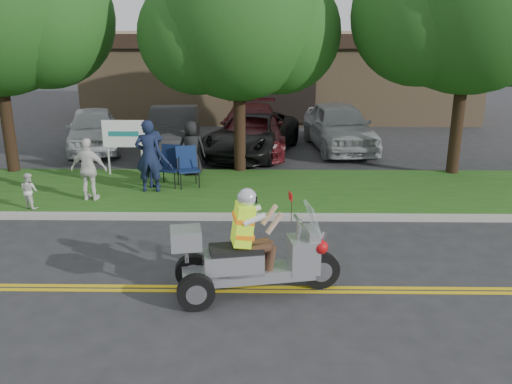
{
  "coord_description": "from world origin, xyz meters",
  "views": [
    {
      "loc": [
        1.25,
        -9.07,
        4.51
      ],
      "look_at": [
        1.08,
        2.0,
        1.01
      ],
      "focal_mm": 38.0,
      "sensor_mm": 36.0,
      "label": 1
    }
  ],
  "objects_px": {
    "lawn_chair_a": "(170,163)",
    "parked_car_mid": "(252,134)",
    "trike_scooter": "(250,258)",
    "lawn_chair_b": "(187,164)",
    "parked_car_far_left": "(93,129)",
    "parked_car_far_right": "(339,126)",
    "parked_car_left": "(174,130)",
    "spectator_adult_left": "(149,156)",
    "spectator_adult_right": "(89,169)",
    "parked_car_right": "(252,128)"
  },
  "relations": [
    {
      "from": "trike_scooter",
      "to": "parked_car_far_right",
      "type": "distance_m",
      "value": 11.62
    },
    {
      "from": "parked_car_mid",
      "to": "spectator_adult_right",
      "type": "bearing_deg",
      "value": -110.0
    },
    {
      "from": "trike_scooter",
      "to": "lawn_chair_b",
      "type": "bearing_deg",
      "value": 96.37
    },
    {
      "from": "lawn_chair_a",
      "to": "parked_car_left",
      "type": "bearing_deg",
      "value": 109.43
    },
    {
      "from": "lawn_chair_b",
      "to": "parked_car_far_right",
      "type": "distance_m",
      "value": 7.06
    },
    {
      "from": "lawn_chair_a",
      "to": "spectator_adult_left",
      "type": "xyz_separation_m",
      "value": [
        -0.45,
        -0.63,
        0.35
      ]
    },
    {
      "from": "parked_car_far_left",
      "to": "parked_car_right",
      "type": "relative_size",
      "value": 0.81
    },
    {
      "from": "lawn_chair_b",
      "to": "spectator_adult_right",
      "type": "xyz_separation_m",
      "value": [
        -2.32,
        -1.33,
        0.19
      ]
    },
    {
      "from": "parked_car_mid",
      "to": "parked_car_left",
      "type": "bearing_deg",
      "value": -173.04
    },
    {
      "from": "lawn_chair_b",
      "to": "parked_car_mid",
      "type": "xyz_separation_m",
      "value": [
        1.72,
        4.19,
        -0.01
      ]
    },
    {
      "from": "trike_scooter",
      "to": "lawn_chair_a",
      "type": "xyz_separation_m",
      "value": [
        -2.39,
        6.21,
        0.07
      ]
    },
    {
      "from": "trike_scooter",
      "to": "lawn_chair_b",
      "type": "relative_size",
      "value": 2.65
    },
    {
      "from": "parked_car_far_left",
      "to": "parked_car_mid",
      "type": "relative_size",
      "value": 0.86
    },
    {
      "from": "parked_car_far_right",
      "to": "parked_car_far_left",
      "type": "bearing_deg",
      "value": 174.59
    },
    {
      "from": "parked_car_left",
      "to": "parked_car_far_right",
      "type": "distance_m",
      "value": 6.02
    },
    {
      "from": "lawn_chair_a",
      "to": "parked_car_far_right",
      "type": "relative_size",
      "value": 0.22
    },
    {
      "from": "spectator_adult_left",
      "to": "spectator_adult_right",
      "type": "bearing_deg",
      "value": 26.93
    },
    {
      "from": "lawn_chair_b",
      "to": "spectator_adult_left",
      "type": "height_order",
      "value": "spectator_adult_left"
    },
    {
      "from": "parked_car_far_left",
      "to": "parked_car_left",
      "type": "relative_size",
      "value": 0.93
    },
    {
      "from": "lawn_chair_a",
      "to": "parked_car_far_left",
      "type": "bearing_deg",
      "value": 138.75
    },
    {
      "from": "spectator_adult_right",
      "to": "parked_car_left",
      "type": "xyz_separation_m",
      "value": [
        1.21,
        5.98,
        -0.13
      ]
    },
    {
      "from": "parked_car_left",
      "to": "parked_car_right",
      "type": "xyz_separation_m",
      "value": [
        2.8,
        0.21,
        0.01
      ]
    },
    {
      "from": "parked_car_far_left",
      "to": "parked_car_right",
      "type": "xyz_separation_m",
      "value": [
        5.8,
        -0.01,
        0.04
      ]
    },
    {
      "from": "spectator_adult_right",
      "to": "parked_car_far_right",
      "type": "bearing_deg",
      "value": -132.02
    },
    {
      "from": "parked_car_right",
      "to": "spectator_adult_right",
      "type": "bearing_deg",
      "value": -124.23
    },
    {
      "from": "parked_car_far_left",
      "to": "parked_car_left",
      "type": "xyz_separation_m",
      "value": [
        3.0,
        -0.22,
        0.03
      ]
    },
    {
      "from": "lawn_chair_b",
      "to": "parked_car_far_right",
      "type": "relative_size",
      "value": 0.22
    },
    {
      "from": "trike_scooter",
      "to": "parked_car_far_left",
      "type": "height_order",
      "value": "trike_scooter"
    },
    {
      "from": "lawn_chair_a",
      "to": "parked_car_mid",
      "type": "distance_m",
      "value": 4.67
    },
    {
      "from": "trike_scooter",
      "to": "parked_car_mid",
      "type": "xyz_separation_m",
      "value": [
        -0.18,
        10.33,
        0.05
      ]
    },
    {
      "from": "spectator_adult_left",
      "to": "parked_car_far_left",
      "type": "distance_m",
      "value": 6.3
    },
    {
      "from": "trike_scooter",
      "to": "parked_car_far_right",
      "type": "height_order",
      "value": "trike_scooter"
    },
    {
      "from": "spectator_adult_left",
      "to": "parked_car_far_right",
      "type": "distance_m",
      "value": 8.12
    },
    {
      "from": "spectator_adult_left",
      "to": "spectator_adult_right",
      "type": "relative_size",
      "value": 1.21
    },
    {
      "from": "lawn_chair_b",
      "to": "parked_car_far_right",
      "type": "height_order",
      "value": "parked_car_far_right"
    },
    {
      "from": "lawn_chair_b",
      "to": "lawn_chair_a",
      "type": "bearing_deg",
      "value": 153.78
    },
    {
      "from": "spectator_adult_left",
      "to": "parked_car_left",
      "type": "bearing_deg",
      "value": -90.17
    },
    {
      "from": "spectator_adult_right",
      "to": "parked_car_mid",
      "type": "bearing_deg",
      "value": -119.9
    },
    {
      "from": "trike_scooter",
      "to": "spectator_adult_right",
      "type": "relative_size",
      "value": 1.81
    },
    {
      "from": "lawn_chair_b",
      "to": "parked_car_right",
      "type": "xyz_separation_m",
      "value": [
        1.69,
        4.86,
        0.07
      ]
    },
    {
      "from": "parked_car_right",
      "to": "trike_scooter",
      "type": "bearing_deg",
      "value": -90.22
    },
    {
      "from": "trike_scooter",
      "to": "spectator_adult_right",
      "type": "bearing_deg",
      "value": 120.42
    },
    {
      "from": "spectator_adult_right",
      "to": "spectator_adult_left",
      "type": "bearing_deg",
      "value": -144.72
    },
    {
      "from": "lawn_chair_b",
      "to": "parked_car_mid",
      "type": "bearing_deg",
      "value": 49.86
    },
    {
      "from": "spectator_adult_right",
      "to": "parked_car_left",
      "type": "distance_m",
      "value": 6.1
    },
    {
      "from": "parked_car_left",
      "to": "spectator_adult_left",
      "type": "bearing_deg",
      "value": -92.71
    },
    {
      "from": "parked_car_mid",
      "to": "lawn_chair_a",
      "type": "bearing_deg",
      "value": -102.01
    },
    {
      "from": "trike_scooter",
      "to": "spectator_adult_left",
      "type": "relative_size",
      "value": 1.49
    },
    {
      "from": "lawn_chair_a",
      "to": "parked_car_far_left",
      "type": "height_order",
      "value": "parked_car_far_left"
    },
    {
      "from": "parked_car_far_right",
      "to": "trike_scooter",
      "type": "bearing_deg",
      "value": -111.77
    }
  ]
}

